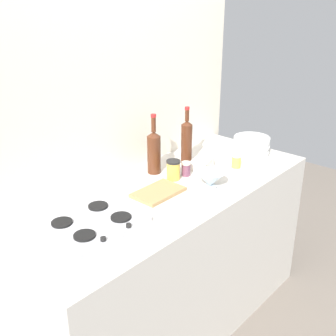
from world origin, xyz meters
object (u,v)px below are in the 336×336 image
Objects in this scene: butter_dish at (202,164)px; cutting_board at (158,192)px; condiment_jar_spare at (186,169)px; wine_bottle_mid_left at (154,151)px; wine_bottle_leftmost at (187,141)px; mixing_bowl at (210,179)px; stovetop_hob at (92,223)px; plate_stack at (251,145)px; condiment_jar_front at (236,161)px; condiment_jar_rear at (173,170)px.

butter_dish is 0.42m from cutting_board.
wine_bottle_mid_left is at bearing 119.04° from condiment_jar_spare.
wine_bottle_mid_left is at bearing 47.73° from cutting_board.
wine_bottle_leftmost is 1.32× the size of cutting_board.
wine_bottle_leftmost is 0.38m from mixing_bowl.
plate_stack reaches higher than stovetop_hob.
stovetop_hob is 1.24m from plate_stack.
stovetop_hob is 2.65× the size of mixing_bowl.
condiment_jar_rear reaches higher than condiment_jar_front.
condiment_jar_spare is at bearing 170.22° from plate_stack.
cutting_board is at bearing 176.50° from plate_stack.
condiment_jar_front is (0.38, -0.31, -0.09)m from wine_bottle_mid_left.
wine_bottle_leftmost is 2.23× the size of mixing_bowl.
wine_bottle_leftmost is 0.25m from wine_bottle_mid_left.
wine_bottle_leftmost is 4.29× the size of condiment_jar_front.
wine_bottle_mid_left reaches higher than condiment_jar_rear.
condiment_jar_rear is at bearing 173.88° from butter_dish.
plate_stack is 1.51× the size of mixing_bowl.
wine_bottle_mid_left reaches higher than stovetop_hob.
wine_bottle_mid_left is at bearing 97.96° from mixing_bowl.
plate_stack is 0.26m from condiment_jar_front.
stovetop_hob is at bearing -177.00° from condiment_jar_spare.
plate_stack is 2.90× the size of condiment_jar_front.
condiment_jar_rear reaches higher than stovetop_hob.
condiment_jar_front is 0.72× the size of condiment_jar_rear.
stovetop_hob is 0.68m from mixing_bowl.
butter_dish is (-0.01, -0.13, -0.11)m from wine_bottle_leftmost.
plate_stack reaches higher than cutting_board.
butter_dish is 1.71× the size of condiment_jar_front.
mixing_bowl is at bearing -33.06° from cutting_board.
mixing_bowl is (0.05, -0.36, -0.08)m from wine_bottle_mid_left.
plate_stack is 2.10× the size of condiment_jar_rear.
condiment_jar_rear is 1.38× the size of condiment_jar_spare.
wine_bottle_leftmost is at bearing 38.93° from condiment_jar_spare.
stovetop_hob is 0.65m from wine_bottle_mid_left.
plate_stack reaches higher than mixing_bowl.
condiment_jar_spare is at bearing -141.07° from wine_bottle_leftmost.
stovetop_hob is at bearing 166.42° from mixing_bowl.
plate_stack is at bearing -3.50° from cutting_board.
condiment_jar_front is 0.32m from condiment_jar_spare.
wine_bottle_leftmost is 3.10× the size of condiment_jar_rear.
cutting_board is at bearing 169.41° from condiment_jar_front.
wine_bottle_mid_left reaches higher than butter_dish.
plate_stack is 0.68× the size of wine_bottle_mid_left.
stovetop_hob is 0.84m from butter_dish.
cutting_board is (-0.82, 0.05, -0.05)m from plate_stack.
butter_dish is (0.23, -0.17, -0.10)m from wine_bottle_mid_left.
stovetop_hob is at bearing -174.80° from condiment_jar_rear.
wine_bottle_mid_left is 1.32× the size of cutting_board.
wine_bottle_mid_left is 0.16m from condiment_jar_rear.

